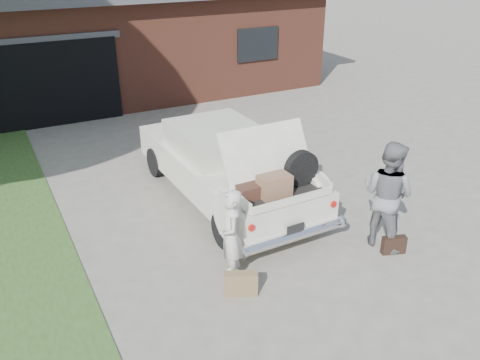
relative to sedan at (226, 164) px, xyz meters
name	(u,v)px	position (x,y,z in m)	size (l,w,h in m)	color
ground	(258,258)	(-0.47, -2.08, -0.70)	(90.00, 90.00, 0.00)	gray
house	(114,34)	(0.51, 9.39, 0.98)	(12.80, 7.80, 3.30)	brown
sedan	(226,164)	(0.00, 0.00, 0.00)	(1.94, 4.77, 1.85)	white
woman_left	(231,236)	(-1.07, -2.34, 0.02)	(0.52, 0.34, 1.42)	beige
woman_right	(387,195)	(1.53, -2.65, 0.20)	(0.87, 0.67, 1.78)	slate
suitcase_left	(241,284)	(-1.13, -2.76, -0.52)	(0.46, 0.15, 0.36)	olive
suitcase_right	(394,245)	(1.50, -2.97, -0.55)	(0.38, 0.12, 0.30)	black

